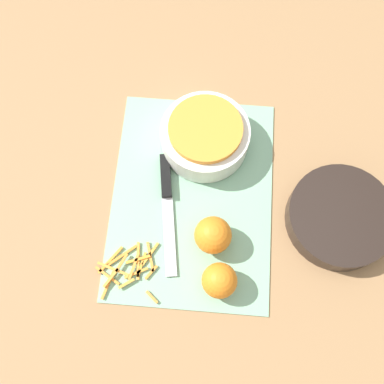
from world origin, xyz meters
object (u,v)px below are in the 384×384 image
knife (167,191)px  orange_right (213,235)px  orange_left (219,281)px  bowl_dark (340,217)px  bowl_speckled (205,136)px

knife → orange_right: bearing=38.8°
orange_left → knife: bearing=-146.3°
orange_left → bowl_dark: bearing=122.3°
knife → orange_right: 0.14m
bowl_speckled → orange_left: size_ratio=2.74×
orange_left → orange_right: orange_right is taller
knife → orange_right: orange_right is taller
bowl_speckled → orange_right: (0.21, 0.03, 0.00)m
bowl_dark → orange_left: size_ratio=3.12×
bowl_dark → orange_left: 0.27m
bowl_dark → knife: bearing=-94.9°
bowl_speckled → bowl_dark: (0.15, 0.27, -0.02)m
orange_left → bowl_speckled: bearing=-170.7°
orange_right → bowl_dark: bearing=103.9°
bowl_dark → orange_left: (0.14, -0.23, 0.02)m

